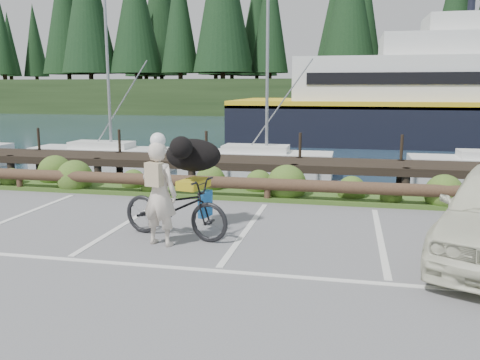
% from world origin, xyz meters
% --- Properties ---
extents(ground, '(72.00, 72.00, 0.00)m').
position_xyz_m(ground, '(0.00, 0.00, 0.00)').
color(ground, '#5E5E60').
extents(harbor_backdrop, '(170.00, 160.00, 30.00)m').
position_xyz_m(harbor_backdrop, '(0.39, 78.47, -0.00)').
color(harbor_backdrop, '#1B2F42').
rests_on(harbor_backdrop, ground).
extents(vegetation_strip, '(34.00, 1.60, 0.10)m').
position_xyz_m(vegetation_strip, '(0.00, 5.30, 0.05)').
color(vegetation_strip, '#3D5B21').
rests_on(vegetation_strip, ground).
extents(log_rail, '(32.00, 0.30, 0.60)m').
position_xyz_m(log_rail, '(0.00, 4.60, 0.00)').
color(log_rail, '#443021').
rests_on(log_rail, ground).
extents(bicycle, '(2.35, 1.24, 1.17)m').
position_xyz_m(bicycle, '(-1.24, 1.22, 0.59)').
color(bicycle, black).
rests_on(bicycle, ground).
extents(cyclist, '(0.77, 0.59, 1.89)m').
position_xyz_m(cyclist, '(-1.35, 0.71, 0.95)').
color(cyclist, beige).
rests_on(cyclist, ground).
extents(dog, '(0.79, 1.23, 0.66)m').
position_xyz_m(dog, '(-1.08, 1.92, 1.50)').
color(dog, black).
rests_on(dog, bicycle).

